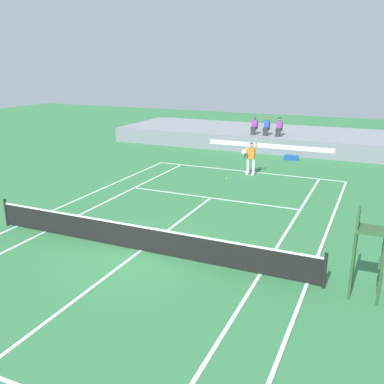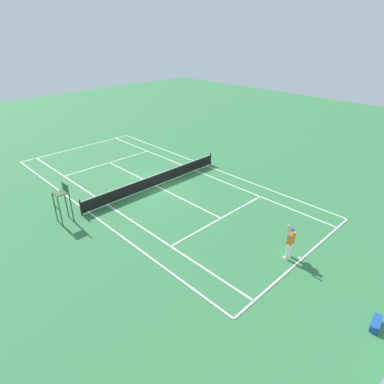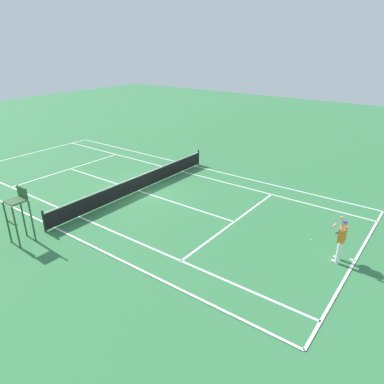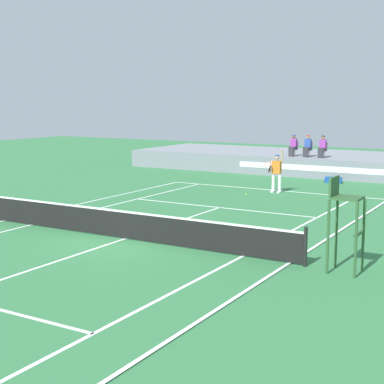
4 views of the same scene
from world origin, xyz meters
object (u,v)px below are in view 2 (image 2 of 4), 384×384
(tennis_player, at_px, (290,242))
(umpire_chair, at_px, (63,198))
(tennis_ball, at_px, (275,239))
(equipment_bag, at_px, (376,324))

(tennis_player, bearing_deg, umpire_chair, -60.15)
(tennis_ball, relative_size, equipment_bag, 0.07)
(tennis_player, bearing_deg, equipment_bag, 74.40)
(tennis_player, distance_m, umpire_chair, 13.07)
(umpire_chair, height_order, equipment_bag, umpire_chair)
(tennis_ball, xyz_separation_m, umpire_chair, (7.42, -9.97, 1.52))
(tennis_player, relative_size, tennis_ball, 30.63)
(tennis_ball, height_order, umpire_chair, umpire_chair)
(umpire_chair, bearing_deg, tennis_ball, 126.66)
(tennis_ball, xyz_separation_m, equipment_bag, (2.24, 6.07, 0.13))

